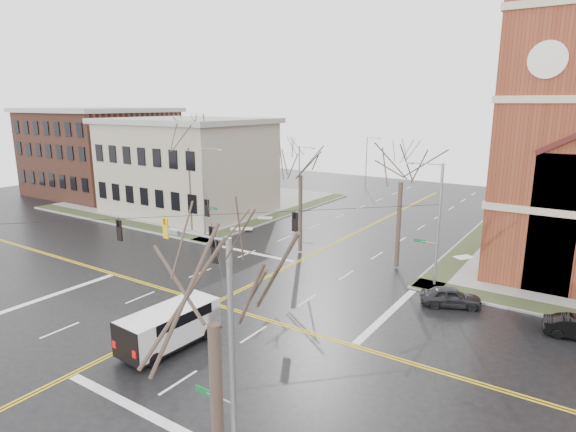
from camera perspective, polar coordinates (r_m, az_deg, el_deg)
The scene contains 18 objects.
ground at distance 33.49m, azimuth -8.86°, elevation -10.24°, with size 120.00×120.00×0.00m, color black.
sidewalks at distance 33.46m, azimuth -8.87°, elevation -10.12°, with size 80.00×80.00×0.17m.
road_markings at distance 33.49m, azimuth -8.86°, elevation -10.24°, with size 100.00×100.00×0.01m.
civic_building_a at distance 60.94m, azimuth -11.75°, elevation 5.63°, with size 18.00×14.00×11.00m, color tan.
civic_building_b at distance 77.46m, azimuth -21.29°, elevation 6.95°, with size 18.00×16.00×12.00m, color brown.
signal_pole_ne at distance 36.29m, azimuth 17.17°, elevation -0.60°, with size 2.75×0.22×9.00m.
signal_pole_nw at distance 47.62m, azimuth -9.87°, elevation 2.99°, with size 2.75×0.22×9.00m.
signal_pole_se at distance 16.82m, azimuth -7.13°, elevation -16.42°, with size 2.75×0.22×9.00m.
span_wires at distance 31.56m, azimuth -9.26°, elevation 0.14°, with size 23.02×23.02×0.03m.
traffic_signals at distance 31.27m, azimuth -10.04°, elevation -1.42°, with size 8.21×8.26×1.30m.
streetlight_north_a at distance 60.23m, azimuth 1.45°, elevation 4.83°, with size 2.30×0.20×8.00m.
streetlight_north_b at distance 77.76m, azimuth 9.37°, elevation 6.55°, with size 2.30×0.20×8.00m.
cargo_van at distance 28.16m, azimuth -13.47°, elevation -12.24°, with size 2.61×5.96×2.22m.
parked_car_a at distance 34.27m, azimuth 18.72°, elevation -9.04°, with size 1.58×3.93×1.34m, color black.
tree_nw_far at distance 50.62m, azimuth -11.67°, elevation 8.57°, with size 4.00×4.00×12.99m.
tree_nw_near at distance 42.33m, azimuth 1.50°, elevation 5.45°, with size 4.00×4.00×10.38m.
tree_ne at distance 39.09m, azimuth 13.27°, elevation 4.59°, with size 4.00×4.00×10.51m.
tree_se at distance 12.99m, azimuth -8.86°, elevation -10.63°, with size 4.00×4.00×11.08m.
Camera 1 is at (21.01, -22.48, 13.24)m, focal length 30.00 mm.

